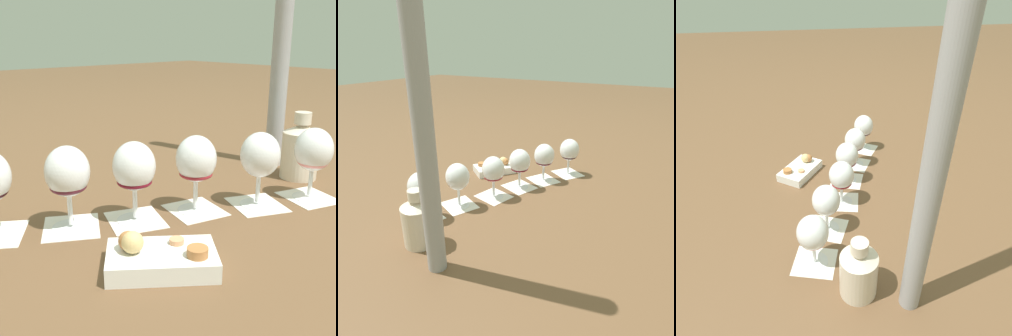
{
  "view_description": "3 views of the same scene",
  "coord_description": "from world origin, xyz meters",
  "views": [
    {
      "loc": [
        0.53,
        0.6,
        0.36
      ],
      "look_at": [
        -0.0,
        0.0,
        0.1
      ],
      "focal_mm": 45.0,
      "sensor_mm": 36.0,
      "label": 1
    },
    {
      "loc": [
        -0.92,
        -0.55,
        0.54
      ],
      "look_at": [
        -0.0,
        0.0,
        0.1
      ],
      "focal_mm": 32.0,
      "sensor_mm": 36.0,
      "label": 2
    },
    {
      "loc": [
        -0.87,
        0.17,
        0.67
      ],
      "look_at": [
        -0.0,
        0.0,
        0.1
      ],
      "focal_mm": 32.0,
      "sensor_mm": 36.0,
      "label": 3
    }
  ],
  "objects": [
    {
      "name": "wine_glass_4",
      "position": [
        0.18,
        -0.08,
        0.11
      ],
      "size": [
        0.08,
        0.08,
        0.16
      ],
      "color": "white",
      "rests_on": "tasting_card_4"
    },
    {
      "name": "wine_glass_0",
      "position": [
        -0.31,
        0.14,
        0.11
      ],
      "size": [
        0.08,
        0.08,
        0.16
      ],
      "color": "white",
      "rests_on": "tasting_card_0"
    },
    {
      "name": "wine_glass_3",
      "position": [
        0.06,
        -0.02,
        0.11
      ],
      "size": [
        0.08,
        0.08,
        0.16
      ],
      "color": "white",
      "rests_on": "tasting_card_3"
    },
    {
      "name": "tasting_card_1",
      "position": [
        -0.18,
        0.09,
        0.0
      ],
      "size": [
        0.14,
        0.15,
        0.0
      ],
      "color": "silver",
      "rests_on": "ground_plane"
    },
    {
      "name": "ground_plane",
      "position": [
        0.0,
        0.0,
        0.0
      ],
      "size": [
        8.0,
        8.0,
        0.0
      ],
      "primitive_type": "plane",
      "color": "brown"
    },
    {
      "name": "tasting_card_4",
      "position": [
        0.18,
        -0.08,
        0.0
      ],
      "size": [
        0.15,
        0.15,
        0.0
      ],
      "color": "silver",
      "rests_on": "ground_plane"
    },
    {
      "name": "umbrella_pole",
      "position": [
        -0.47,
        -0.07,
        0.4
      ],
      "size": [
        0.05,
        0.05,
        0.79
      ],
      "color": "#99999E",
      "rests_on": "ground_plane"
    },
    {
      "name": "wine_glass_2",
      "position": [
        -0.06,
        0.02,
        0.11
      ],
      "size": [
        0.08,
        0.08,
        0.16
      ],
      "color": "white",
      "rests_on": "tasting_card_2"
    },
    {
      "name": "wine_glass_1",
      "position": [
        -0.18,
        0.09,
        0.11
      ],
      "size": [
        0.08,
        0.08,
        0.16
      ],
      "color": "white",
      "rests_on": "tasting_card_1"
    },
    {
      "name": "ceramic_vase",
      "position": [
        -0.42,
        0.05,
        0.07
      ],
      "size": [
        0.09,
        0.09,
        0.17
      ],
      "color": "beige",
      "rests_on": "ground_plane"
    },
    {
      "name": "tasting_card_3",
      "position": [
        0.06,
        -0.02,
        0.0
      ],
      "size": [
        0.14,
        0.15,
        0.0
      ],
      "color": "silver",
      "rests_on": "ground_plane"
    },
    {
      "name": "wine_glass_5",
      "position": [
        0.3,
        -0.15,
        0.11
      ],
      "size": [
        0.08,
        0.08,
        0.16
      ],
      "color": "white",
      "rests_on": "tasting_card_5"
    },
    {
      "name": "tasting_card_2",
      "position": [
        -0.06,
        0.02,
        0.0
      ],
      "size": [
        0.13,
        0.14,
        0.0
      ],
      "color": "silver",
      "rests_on": "ground_plane"
    },
    {
      "name": "tasting_card_5",
      "position": [
        0.3,
        -0.15,
        0.0
      ],
      "size": [
        0.15,
        0.16,
        0.0
      ],
      "color": "silver",
      "rests_on": "ground_plane"
    },
    {
      "name": "tasting_card_0",
      "position": [
        -0.31,
        0.14,
        0.0
      ],
      "size": [
        0.14,
        0.14,
        0.0
      ],
      "color": "silver",
      "rests_on": "ground_plane"
    },
    {
      "name": "snack_dish",
      "position": [
        0.15,
        0.15,
        0.02
      ],
      "size": [
        0.2,
        0.19,
        0.07
      ],
      "color": "white",
      "rests_on": "ground_plane"
    }
  ]
}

